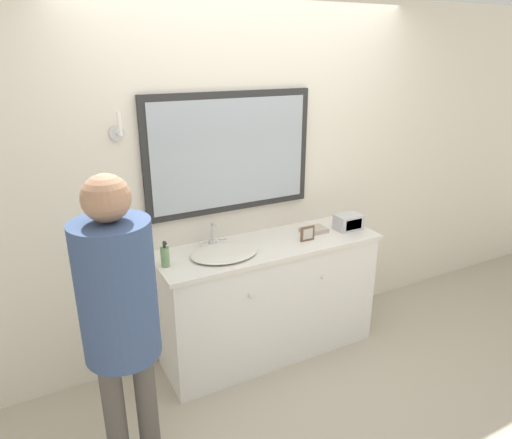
# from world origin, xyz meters

# --- Properties ---
(ground_plane) EXTENTS (14.00, 14.00, 0.00)m
(ground_plane) POSITION_xyz_m (0.00, 0.00, 0.00)
(ground_plane) COLOR #B2A893
(wall_back) EXTENTS (8.00, 0.18, 2.55)m
(wall_back) POSITION_xyz_m (-0.01, 0.57, 1.28)
(wall_back) COLOR silver
(wall_back) RESTS_ON ground_plane
(vanity_counter) EXTENTS (1.64, 0.53, 0.89)m
(vanity_counter) POSITION_xyz_m (0.00, 0.28, 0.45)
(vanity_counter) COLOR white
(vanity_counter) RESTS_ON ground_plane
(sink_basin) EXTENTS (0.46, 0.40, 0.17)m
(sink_basin) POSITION_xyz_m (-0.36, 0.26, 0.91)
(sink_basin) COLOR silver
(sink_basin) RESTS_ON vanity_counter
(soap_bottle) EXTENTS (0.06, 0.06, 0.17)m
(soap_bottle) POSITION_xyz_m (-0.76, 0.27, 0.96)
(soap_bottle) COLOR #709966
(soap_bottle) RESTS_ON vanity_counter
(appliance_box) EXTENTS (0.20, 0.13, 0.12)m
(appliance_box) POSITION_xyz_m (0.67, 0.24, 0.95)
(appliance_box) COLOR #BCBCC1
(appliance_box) RESTS_ON vanity_counter
(picture_frame) EXTENTS (0.11, 0.01, 0.11)m
(picture_frame) POSITION_xyz_m (0.27, 0.20, 0.95)
(picture_frame) COLOR brown
(picture_frame) RESTS_ON vanity_counter
(hand_towel_near_sink) EXTENTS (0.19, 0.13, 0.03)m
(hand_towel_near_sink) POSITION_xyz_m (0.40, 0.31, 0.91)
(hand_towel_near_sink) COLOR #B7A899
(hand_towel_near_sink) RESTS_ON vanity_counter
(person) EXTENTS (0.36, 0.36, 1.69)m
(person) POSITION_xyz_m (-1.17, -0.35, 1.05)
(person) COLOR #514C47
(person) RESTS_ON ground_plane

